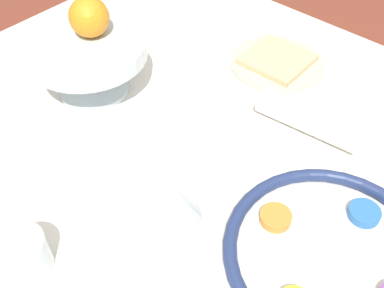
{
  "coord_description": "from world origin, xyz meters",
  "views": [
    {
      "loc": [
        -0.3,
        0.4,
        1.29
      ],
      "look_at": [
        0.03,
        0.02,
        0.76
      ],
      "focal_mm": 42.0,
      "sensor_mm": 36.0,
      "label": 1
    }
  ],
  "objects_px": {
    "orange_fruit": "(89,17)",
    "bread_plate": "(277,62)",
    "cup_near": "(24,254)",
    "fruit_stand": "(88,53)",
    "wine_glass": "(174,204)",
    "seder_plate": "(332,256)",
    "napkin_roll": "(309,119)"
  },
  "relations": [
    {
      "from": "orange_fruit",
      "to": "bread_plate",
      "type": "xyz_separation_m",
      "value": [
        -0.23,
        -0.28,
        -0.14
      ]
    },
    {
      "from": "orange_fruit",
      "to": "cup_near",
      "type": "bearing_deg",
      "value": 125.79
    },
    {
      "from": "fruit_stand",
      "to": "bread_plate",
      "type": "relative_size",
      "value": 1.13
    },
    {
      "from": "fruit_stand",
      "to": "cup_near",
      "type": "distance_m",
      "value": 0.39
    },
    {
      "from": "wine_glass",
      "to": "cup_near",
      "type": "height_order",
      "value": "wine_glass"
    },
    {
      "from": "fruit_stand",
      "to": "orange_fruit",
      "type": "distance_m",
      "value": 0.07
    },
    {
      "from": "bread_plate",
      "to": "cup_near",
      "type": "xyz_separation_m",
      "value": [
        -0.01,
        0.61,
        0.02
      ]
    },
    {
      "from": "seder_plate",
      "to": "orange_fruit",
      "type": "relative_size",
      "value": 4.15
    },
    {
      "from": "orange_fruit",
      "to": "cup_near",
      "type": "xyz_separation_m",
      "value": [
        -0.24,
        0.33,
        -0.11
      ]
    },
    {
      "from": "napkin_roll",
      "to": "seder_plate",
      "type": "bearing_deg",
      "value": 128.77
    },
    {
      "from": "orange_fruit",
      "to": "bread_plate",
      "type": "relative_size",
      "value": 0.37
    },
    {
      "from": "bread_plate",
      "to": "napkin_roll",
      "type": "xyz_separation_m",
      "value": [
        -0.15,
        0.12,
        0.02
      ]
    },
    {
      "from": "seder_plate",
      "to": "cup_near",
      "type": "xyz_separation_m",
      "value": [
        0.31,
        0.28,
        0.02
      ]
    },
    {
      "from": "fruit_stand",
      "to": "cup_near",
      "type": "bearing_deg",
      "value": 126.8
    },
    {
      "from": "napkin_roll",
      "to": "cup_near",
      "type": "height_order",
      "value": "cup_near"
    },
    {
      "from": "wine_glass",
      "to": "bread_plate",
      "type": "bearing_deg",
      "value": -73.77
    },
    {
      "from": "wine_glass",
      "to": "bread_plate",
      "type": "distance_m",
      "value": 0.47
    },
    {
      "from": "wine_glass",
      "to": "bread_plate",
      "type": "relative_size",
      "value": 0.63
    },
    {
      "from": "cup_near",
      "to": "seder_plate",
      "type": "bearing_deg",
      "value": -137.49
    },
    {
      "from": "seder_plate",
      "to": "wine_glass",
      "type": "height_order",
      "value": "wine_glass"
    },
    {
      "from": "wine_glass",
      "to": "napkin_roll",
      "type": "distance_m",
      "value": 0.33
    },
    {
      "from": "wine_glass",
      "to": "napkin_roll",
      "type": "xyz_separation_m",
      "value": [
        -0.02,
        -0.32,
        -0.06
      ]
    },
    {
      "from": "orange_fruit",
      "to": "cup_near",
      "type": "relative_size",
      "value": 1.08
    },
    {
      "from": "fruit_stand",
      "to": "wine_glass",
      "type": "bearing_deg",
      "value": 157.84
    },
    {
      "from": "cup_near",
      "to": "fruit_stand",
      "type": "bearing_deg",
      "value": -53.2
    },
    {
      "from": "wine_glass",
      "to": "seder_plate",
      "type": "bearing_deg",
      "value": -147.5
    },
    {
      "from": "seder_plate",
      "to": "cup_near",
      "type": "height_order",
      "value": "cup_near"
    },
    {
      "from": "napkin_roll",
      "to": "bread_plate",
      "type": "bearing_deg",
      "value": -39.84
    },
    {
      "from": "fruit_stand",
      "to": "cup_near",
      "type": "xyz_separation_m",
      "value": [
        -0.23,
        0.31,
        -0.05
      ]
    },
    {
      "from": "orange_fruit",
      "to": "bread_plate",
      "type": "height_order",
      "value": "orange_fruit"
    },
    {
      "from": "bread_plate",
      "to": "fruit_stand",
      "type": "bearing_deg",
      "value": 53.85
    },
    {
      "from": "cup_near",
      "to": "napkin_roll",
      "type": "bearing_deg",
      "value": -106.2
    }
  ]
}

